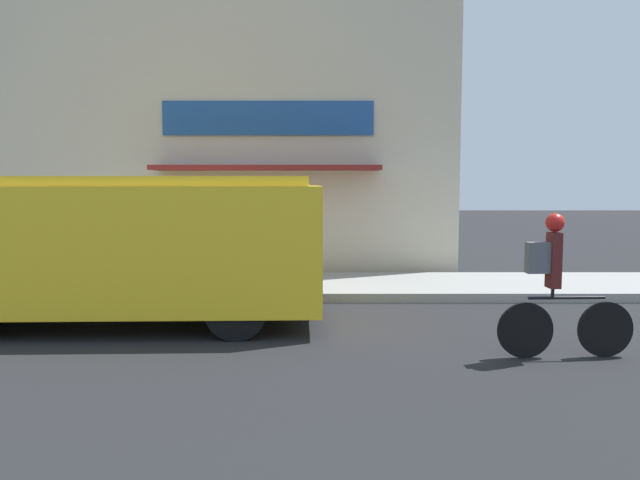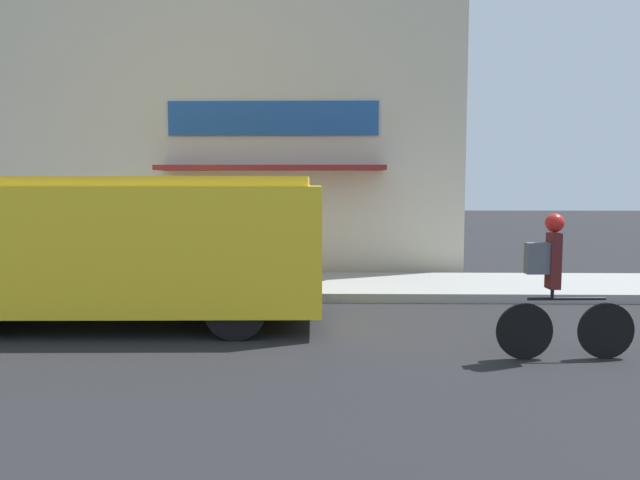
{
  "view_description": "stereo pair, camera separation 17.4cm",
  "coord_description": "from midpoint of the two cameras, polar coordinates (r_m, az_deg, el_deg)",
  "views": [
    {
      "loc": [
        3.03,
        -10.48,
        2.06
      ],
      "look_at": [
        2.99,
        -0.2,
        1.1
      ],
      "focal_mm": 35.0,
      "sensor_mm": 36.0,
      "label": 1
    },
    {
      "loc": [
        3.21,
        -10.47,
        2.06
      ],
      "look_at": [
        2.99,
        -0.2,
        1.1
      ],
      "focal_mm": 35.0,
      "sensor_mm": 36.0,
      "label": 2
    }
  ],
  "objects": [
    {
      "name": "ground_plane",
      "position": [
        11.12,
        -16.14,
        -5.55
      ],
      "size": [
        70.0,
        70.0,
        0.0
      ],
      "primitive_type": "plane",
      "color": "#232326"
    },
    {
      "name": "sidewalk",
      "position": [
        12.31,
        -14.49,
        -4.09
      ],
      "size": [
        28.0,
        2.54,
        0.16
      ],
      "color": "#999993",
      "rests_on": "ground_plane"
    },
    {
      "name": "storefront",
      "position": [
        13.77,
        -12.66,
        8.87
      ],
      "size": [
        12.03,
        1.08,
        5.91
      ],
      "color": "beige",
      "rests_on": "ground_plane"
    },
    {
      "name": "school_bus",
      "position": [
        9.32,
        -16.77,
        -0.73
      ],
      "size": [
        6.01,
        2.65,
        2.13
      ],
      "rotation": [
        0.0,
        0.0,
        0.03
      ],
      "color": "yellow",
      "rests_on": "ground_plane"
    },
    {
      "name": "cyclist",
      "position": [
        7.75,
        20.46,
        -4.14
      ],
      "size": [
        1.62,
        0.22,
        1.7
      ],
      "rotation": [
        0.0,
        0.0,
        0.05
      ],
      "color": "black",
      "rests_on": "ground_plane"
    },
    {
      "name": "trash_bin",
      "position": [
        12.2,
        -13.93,
        -1.5
      ],
      "size": [
        0.59,
        0.59,
        0.96
      ],
      "color": "#2D5138",
      "rests_on": "sidewalk"
    }
  ]
}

